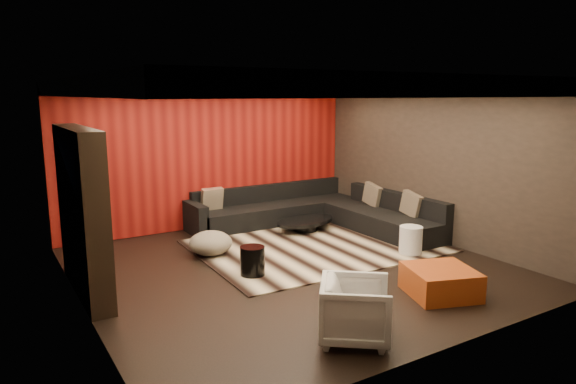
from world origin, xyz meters
TOP-DOWN VIEW (x-y plane):
  - floor at (0.00, 0.00)m, footprint 6.00×6.00m
  - ceiling at (0.00, 0.00)m, footprint 6.00×6.00m
  - wall_back at (0.00, 3.01)m, footprint 6.00×0.02m
  - wall_left at (-3.01, 0.00)m, footprint 0.02×6.00m
  - wall_right at (3.01, 0.00)m, footprint 0.02×6.00m
  - red_feature_wall at (0.00, 2.97)m, footprint 5.98×0.05m
  - soffit_back at (0.00, 2.70)m, footprint 6.00×0.60m
  - soffit_front at (0.00, -2.70)m, footprint 6.00×0.60m
  - soffit_left at (-2.70, 0.00)m, footprint 0.60×4.80m
  - soffit_right at (2.70, 0.00)m, footprint 0.60×4.80m
  - cove_back at (0.00, 2.36)m, footprint 4.80×0.08m
  - cove_front at (0.00, -2.36)m, footprint 4.80×0.08m
  - cove_left at (-2.36, 0.00)m, footprint 0.08×4.80m
  - cove_right at (2.36, 0.00)m, footprint 0.08×4.80m
  - tv_surround at (-2.85, 0.60)m, footprint 0.30×2.00m
  - tv_screen at (-2.69, 0.60)m, footprint 0.04×1.30m
  - tv_shelf at (-2.69, 0.60)m, footprint 0.04×1.60m
  - rug at (0.93, 0.72)m, footprint 4.09×3.12m
  - coffee_table at (1.34, 1.65)m, footprint 1.46×1.46m
  - drum_stool at (-0.68, -0.01)m, footprint 0.43×0.43m
  - striped_pouf at (-0.82, 1.20)m, footprint 0.73×0.73m
  - white_side_table at (2.03, -0.46)m, footprint 0.38×0.38m
  - orange_ottoman at (1.09, -1.94)m, footprint 1.05×1.05m
  - armchair at (-0.67, -2.34)m, footprint 1.03×1.03m
  - sectional_sofa at (1.73, 1.86)m, footprint 3.65×3.50m
  - throw_pillows at (1.80, 1.45)m, footprint 3.20×2.73m

SIDE VIEW (x-z plane):
  - floor at x=0.00m, z-range -0.02..0.00m
  - rug at x=0.93m, z-range 0.00..0.02m
  - coffee_table at x=1.34m, z-range 0.02..0.23m
  - orange_ottoman at x=1.09m, z-range 0.00..0.37m
  - striped_pouf at x=-0.82m, z-range 0.02..0.41m
  - drum_stool at x=-0.68m, z-range 0.02..0.44m
  - white_side_table at x=2.03m, z-range 0.00..0.47m
  - sectional_sofa at x=1.73m, z-range -0.11..0.64m
  - armchair at x=-0.67m, z-range 0.00..0.68m
  - throw_pillows at x=1.80m, z-range 0.37..0.87m
  - tv_shelf at x=-2.69m, z-range 0.68..0.72m
  - tv_surround at x=-2.85m, z-range 0.00..2.20m
  - wall_back at x=0.00m, z-range 0.00..2.80m
  - wall_left at x=-3.01m, z-range 0.00..2.80m
  - wall_right at x=3.01m, z-range 0.00..2.80m
  - red_feature_wall at x=0.00m, z-range 0.01..2.79m
  - tv_screen at x=-2.69m, z-range 1.05..1.85m
  - cove_back at x=0.00m, z-range 2.58..2.62m
  - cove_front at x=0.00m, z-range 2.58..2.62m
  - cove_left at x=-2.36m, z-range 2.58..2.62m
  - cove_right at x=2.36m, z-range 2.58..2.62m
  - soffit_back at x=0.00m, z-range 2.58..2.80m
  - soffit_front at x=0.00m, z-range 2.58..2.80m
  - soffit_left at x=-2.70m, z-range 2.58..2.80m
  - soffit_right at x=2.70m, z-range 2.58..2.80m
  - ceiling at x=0.00m, z-range 2.80..2.82m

